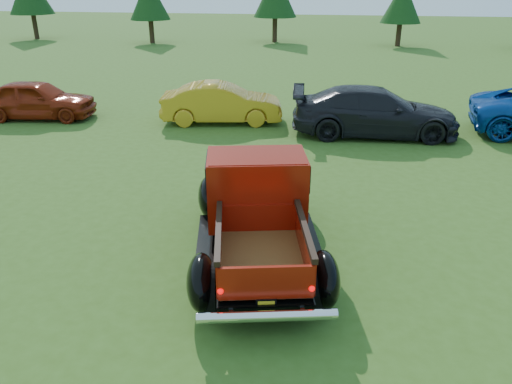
% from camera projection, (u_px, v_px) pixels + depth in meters
% --- Properties ---
extents(ground, '(120.00, 120.00, 0.00)m').
position_uv_depth(ground, '(226.00, 244.00, 9.47)').
color(ground, '#365518').
rests_on(ground, ground).
extents(tree_mid_right, '(2.82, 2.82, 4.40)m').
position_uv_depth(tree_mid_right, '(402.00, 2.00, 34.55)').
color(tree_mid_right, '#332114').
rests_on(tree_mid_right, ground).
extents(pickup_truck, '(3.11, 5.15, 1.81)m').
position_uv_depth(pickup_truck, '(257.00, 204.00, 9.08)').
color(pickup_truck, black).
rests_on(pickup_truck, ground).
extents(show_car_red, '(4.13, 2.06, 1.35)m').
position_uv_depth(show_car_red, '(37.00, 99.00, 17.51)').
color(show_car_red, maroon).
rests_on(show_car_red, ground).
extents(show_car_yellow, '(4.26, 2.08, 1.34)m').
position_uv_depth(show_car_yellow, '(222.00, 103.00, 17.01)').
color(show_car_yellow, gold).
rests_on(show_car_yellow, ground).
extents(show_car_grey, '(5.29, 2.43, 1.50)m').
position_uv_depth(show_car_grey, '(375.00, 112.00, 15.65)').
color(show_car_grey, black).
rests_on(show_car_grey, ground).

